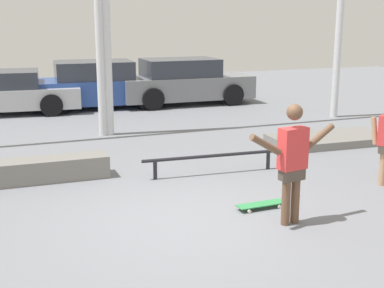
% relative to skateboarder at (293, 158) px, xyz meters
% --- Properties ---
extents(ground_plane, '(36.00, 36.00, 0.00)m').
position_rel_skateboarder_xyz_m(ground_plane, '(-1.18, 0.60, -0.94)').
color(ground_plane, slate).
extents(skateboarder, '(1.43, 0.32, 1.68)m').
position_rel_skateboarder_xyz_m(skateboarder, '(0.00, 0.00, 0.00)').
color(skateboarder, brown).
rests_on(skateboarder, ground_plane).
extents(skateboard, '(0.76, 0.27, 0.08)m').
position_rel_skateboarder_xyz_m(skateboard, '(-0.10, 0.66, -0.87)').
color(skateboard, '#338C4C').
rests_on(skateboard, ground_plane).
extents(grind_box, '(2.77, 0.58, 0.39)m').
position_rel_skateboarder_xyz_m(grind_box, '(-3.24, 3.26, -0.74)').
color(grind_box, slate).
rests_on(grind_box, ground_plane).
extents(manual_pad, '(2.69, 1.42, 0.17)m').
position_rel_skateboarder_xyz_m(manual_pad, '(3.33, 3.85, -0.85)').
color(manual_pad, slate).
rests_on(manual_pad, ground_plane).
extents(grind_rail, '(2.64, 0.23, 0.37)m').
position_rel_skateboarder_xyz_m(grind_rail, '(-0.06, 2.56, -0.64)').
color(grind_rail, black).
rests_on(grind_rail, ground_plane).
extents(parked_car_silver, '(4.52, 2.20, 1.24)m').
position_rel_skateboarder_xyz_m(parked_car_silver, '(-3.44, 10.40, -0.33)').
color(parked_car_silver, '#B7BABF').
rests_on(parked_car_silver, ground_plane).
extents(parked_car_blue, '(4.32, 2.13, 1.44)m').
position_rel_skateboarder_xyz_m(parked_car_blue, '(-0.57, 10.48, -0.25)').
color(parked_car_blue, '#284793').
rests_on(parked_car_blue, ground_plane).
extents(parked_car_grey, '(4.29, 1.98, 1.46)m').
position_rel_skateboarder_xyz_m(parked_car_grey, '(2.14, 10.19, -0.23)').
color(parked_car_grey, slate).
rests_on(parked_car_grey, ground_plane).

